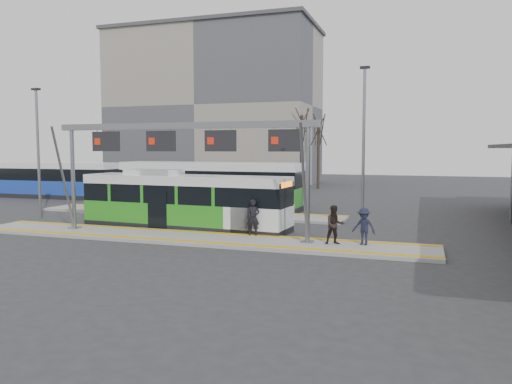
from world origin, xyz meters
TOP-DOWN VIEW (x-y plane):
  - ground at (0.00, 0.00)m, footprint 120.00×120.00m
  - platform_main at (0.00, 0.00)m, footprint 22.00×3.00m
  - platform_second at (-4.00, 8.00)m, footprint 20.00×3.00m
  - tactile_main at (0.00, 0.00)m, footprint 22.00×2.65m
  - tactile_second at (-4.00, 9.15)m, footprint 20.00×0.35m
  - gantry at (-0.35, 0.25)m, footprint 13.00×1.68m
  - apartment_block at (-14.00, 36.00)m, footprint 24.50×12.50m
  - hero_bus at (-1.57, 2.76)m, footprint 11.22×3.02m
  - bg_bus_green at (-3.79, 11.11)m, footprint 12.88×2.95m
  - bg_bus_blue at (-19.39, 14.03)m, footprint 11.50×2.70m
  - passenger_a at (2.77, 1.10)m, footprint 0.67×0.50m
  - passenger_b at (6.68, 0.26)m, footprint 0.98×0.88m
  - passenger_c at (7.86, 0.47)m, footprint 1.13×0.85m
  - tree_left at (-0.15, 30.43)m, footprint 1.40×1.40m
  - tree_mid at (-1.83, 30.09)m, footprint 1.40×1.40m
  - tree_far at (-22.81, 32.12)m, footprint 1.40×1.40m
  - lamp_west at (-11.52, 3.54)m, footprint 0.50×0.25m
  - lamp_east at (7.18, 5.89)m, footprint 0.50×0.25m

SIDE VIEW (x-z plane):
  - ground at x=0.00m, z-range 0.00..0.00m
  - platform_main at x=0.00m, z-range 0.00..0.15m
  - platform_second at x=-4.00m, z-range 0.00..0.15m
  - tactile_main at x=0.00m, z-range 0.15..0.17m
  - tactile_second at x=-4.00m, z-range 0.15..0.17m
  - passenger_c at x=7.86m, z-range 0.15..1.70m
  - passenger_b at x=6.68m, z-range 0.15..1.79m
  - passenger_a at x=2.77m, z-range 0.15..1.82m
  - hero_bus at x=-1.57m, z-range -0.13..2.92m
  - bg_bus_blue at x=-19.39m, z-range -0.02..2.97m
  - bg_bus_green at x=-3.79m, z-range -0.02..3.19m
  - lamp_west at x=-11.52m, z-range 0.24..7.93m
  - gantry at x=-0.35m, z-range 1.70..6.90m
  - lamp_east at x=7.18m, z-range 0.24..8.59m
  - tree_left at x=-0.15m, z-range 2.05..9.98m
  - tree_far at x=-22.81m, z-range 2.15..10.49m
  - tree_mid at x=-1.83m, z-range 2.22..10.79m
  - apartment_block at x=-14.00m, z-range 0.01..18.41m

